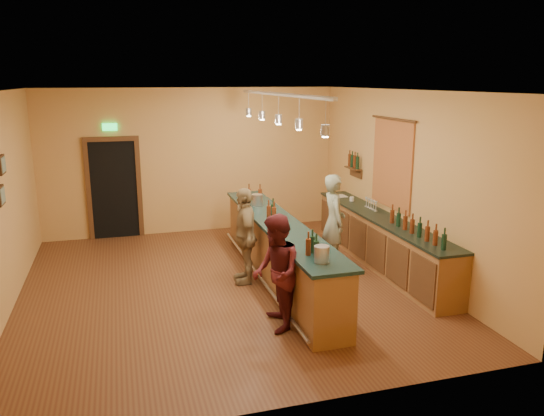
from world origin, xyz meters
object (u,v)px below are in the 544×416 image
object	(u,v)px
back_counter	(381,241)
bartender	(334,222)
customer_b	(245,236)
customer_a	(276,273)
bar_stool	(281,222)
tasting_bar	(278,247)

from	to	relation	value
back_counter	bartender	bearing A→B (deg)	169.51
bartender	customer_b	bearing A→B (deg)	103.31
customer_a	back_counter	bearing A→B (deg)	133.60
customer_b	bar_stool	distance (m)	2.03
bartender	customer_a	distance (m)	2.66
bar_stool	customer_b	bearing A→B (deg)	-124.68
back_counter	bar_stool	xyz separation A→B (m)	(-1.44, 1.58, 0.04)
back_counter	bar_stool	bearing A→B (deg)	132.39
customer_a	customer_b	bearing A→B (deg)	-172.52
tasting_bar	customer_a	size ratio (longest dim) A/B	3.15
tasting_bar	bar_stool	size ratio (longest dim) A/B	7.56
back_counter	customer_b	size ratio (longest dim) A/B	2.78
tasting_bar	customer_a	xyz separation A→B (m)	(-0.55, -1.70, 0.20)
tasting_bar	customer_b	bearing A→B (deg)	168.32
back_counter	tasting_bar	size ratio (longest dim) A/B	0.89
customer_b	bar_stool	xyz separation A→B (m)	(1.14, 1.65, -0.29)
bartender	customer_b	distance (m)	1.72
tasting_bar	bar_stool	distance (m)	1.86
customer_b	customer_a	bearing A→B (deg)	6.16
bartender	customer_b	world-z (taller)	bartender
back_counter	bartender	size ratio (longest dim) A/B	2.62
customer_b	tasting_bar	bearing A→B (deg)	84.47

